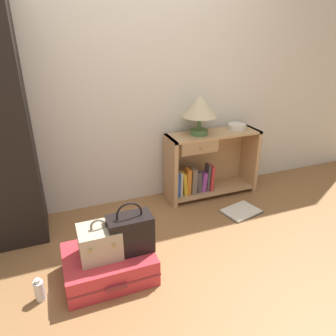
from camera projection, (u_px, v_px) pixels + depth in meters
name	position (u px, v px, depth m)	size (l,w,h in m)	color
ground_plane	(194.00, 300.00, 2.06)	(9.00, 9.00, 0.00)	olive
back_wall	(126.00, 69.00, 2.81)	(6.40, 0.10, 2.60)	silver
bookshelf	(207.00, 165.00, 3.27)	(0.96, 0.32, 0.68)	tan
table_lamp	(200.00, 108.00, 2.97)	(0.34, 0.34, 0.38)	#4C7542
bowl	(237.00, 127.00, 3.22)	(0.18, 0.18, 0.06)	silver
suitcase_large	(109.00, 264.00, 2.23)	(0.62, 0.49, 0.20)	#D1333D
train_case	(100.00, 242.00, 2.12)	(0.27, 0.24, 0.29)	#B7A88E
handbag	(130.00, 233.00, 2.16)	(0.31, 0.17, 0.38)	black
bottle	(39.00, 290.00, 2.03)	(0.06, 0.06, 0.17)	white
open_book_on_floor	(241.00, 211.00, 3.04)	(0.40, 0.33, 0.02)	white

